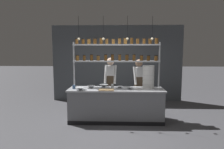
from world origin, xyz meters
The scene contains 16 objects.
ground_plane centered at (0.00, 0.00, 0.00)m, with size 40.00×40.00×0.00m, color #4C4C51.
back_wall centered at (0.00, 2.35, 1.47)m, with size 5.04×0.12×2.94m, color #4C5156.
prep_counter centered at (0.00, 0.00, 0.46)m, with size 2.64×0.76×0.92m.
spice_shelf_unit centered at (0.01, 0.33, 1.87)m, with size 2.53×0.28×2.35m.
chef_left centered at (-0.18, 0.58, 1.03)m, with size 0.38×0.32×1.76m.
chef_center centered at (0.69, 0.61, 0.99)m, with size 0.41×0.34×1.71m.
container_stack centered at (0.91, 0.13, 1.24)m, with size 0.34×0.34×0.63m.
cutting_board centered at (-0.25, -0.23, 0.93)m, with size 0.40×0.26×0.02m.
prep_bowl_near_left centered at (0.38, -0.05, 0.94)m, with size 0.17×0.17×0.05m.
prep_bowl_center_front centered at (0.10, 0.08, 0.95)m, with size 0.20×0.20×0.05m.
prep_bowl_center_back centered at (-0.95, -0.23, 0.96)m, with size 0.28×0.28×0.08m.
prep_bowl_near_right centered at (-0.70, 0.09, 0.95)m, with size 0.24×0.24×0.07m.
prep_bowl_far_left centered at (-0.36, 0.23, 0.96)m, with size 0.26×0.26×0.07m.
serving_cup_front centered at (-0.10, 0.13, 0.97)m, with size 0.09×0.09×0.10m.
serving_cup_by_board centered at (-1.16, -0.06, 0.97)m, with size 0.08×0.08×0.10m.
pendant_light_row centered at (-0.02, 0.00, 2.31)m, with size 2.05×0.07×0.64m.
Camera 1 is at (0.09, -5.46, 1.96)m, focal length 32.00 mm.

